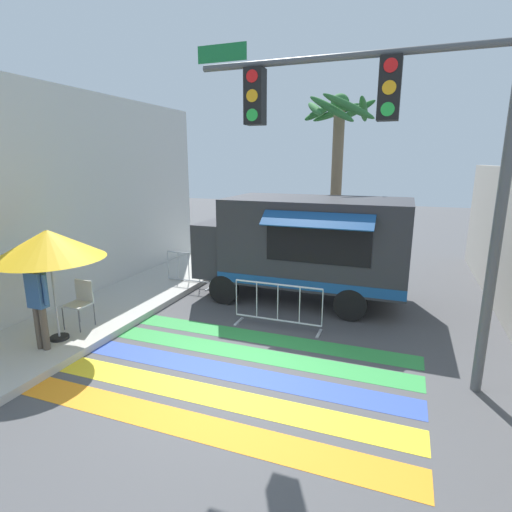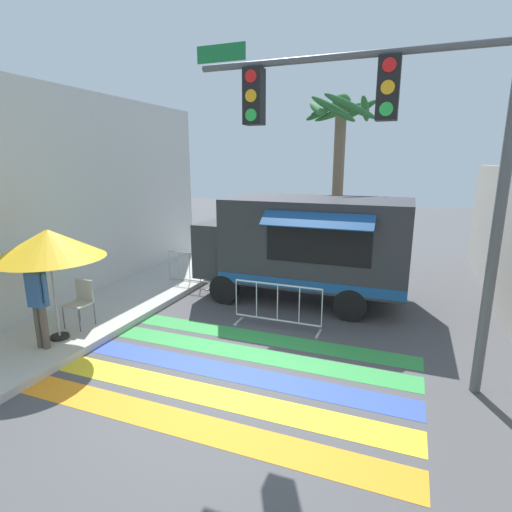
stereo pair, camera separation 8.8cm
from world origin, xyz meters
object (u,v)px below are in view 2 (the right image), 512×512
(barricade_side, at_px, (190,270))
(folding_chair, at_px, (81,298))
(vendor_person, at_px, (38,297))
(barricade_front, at_px, (277,306))
(patio_umbrella, at_px, (48,244))
(palm_tree, at_px, (339,146))
(food_truck, at_px, (301,242))
(traffic_signal_pole, at_px, (385,133))

(barricade_side, bearing_deg, folding_chair, -98.22)
(folding_chair, xyz_separation_m, vendor_person, (0.12, -1.13, 0.42))
(folding_chair, bearing_deg, barricade_front, 30.96)
(folding_chair, bearing_deg, vendor_person, -76.28)
(patio_umbrella, bearing_deg, barricade_front, 31.84)
(vendor_person, distance_m, barricade_front, 4.74)
(barricade_side, bearing_deg, palm_tree, 46.78)
(folding_chair, distance_m, palm_tree, 9.12)
(vendor_person, relative_size, palm_tree, 0.31)
(barricade_front, height_order, palm_tree, palm_tree)
(barricade_front, bearing_deg, folding_chair, -156.74)
(food_truck, relative_size, barricade_front, 2.69)
(folding_chair, relative_size, barricade_front, 0.50)
(vendor_person, bearing_deg, palm_tree, 79.77)
(folding_chair, distance_m, vendor_person, 1.21)
(patio_umbrella, bearing_deg, palm_tree, 63.67)
(vendor_person, distance_m, palm_tree, 9.88)
(folding_chair, xyz_separation_m, palm_tree, (4.09, 7.43, 3.35))
(food_truck, height_order, barricade_front, food_truck)
(traffic_signal_pole, relative_size, barricade_front, 2.78)
(patio_umbrella, relative_size, vendor_person, 1.25)
(barricade_front, distance_m, palm_tree, 6.79)
(palm_tree, bearing_deg, food_truck, -93.91)
(traffic_signal_pole, xyz_separation_m, patio_umbrella, (-5.92, -1.13, -1.96))
(food_truck, relative_size, vendor_person, 3.03)
(traffic_signal_pole, height_order, vendor_person, traffic_signal_pole)
(patio_umbrella, bearing_deg, food_truck, 49.97)
(food_truck, height_order, traffic_signal_pole, traffic_signal_pole)
(food_truck, relative_size, folding_chair, 5.41)
(vendor_person, height_order, palm_tree, palm_tree)
(traffic_signal_pole, distance_m, barricade_front, 4.29)
(palm_tree, bearing_deg, folding_chair, -118.80)
(folding_chair, height_order, vendor_person, vendor_person)
(folding_chair, height_order, barricade_side, folding_chair)
(food_truck, distance_m, traffic_signal_pole, 4.70)
(folding_chair, xyz_separation_m, barricade_front, (3.89, 1.67, -0.24))
(vendor_person, xyz_separation_m, barricade_front, (3.77, 2.80, -0.66))
(palm_tree, bearing_deg, vendor_person, -114.85)
(food_truck, xyz_separation_m, vendor_person, (-3.72, -4.93, -0.39))
(vendor_person, height_order, barricade_front, vendor_person)
(barricade_front, bearing_deg, patio_umbrella, -148.16)
(palm_tree, bearing_deg, barricade_side, -133.22)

